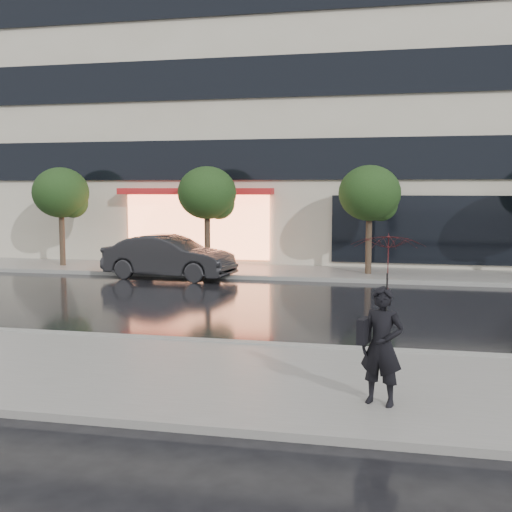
# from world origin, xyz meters

# --- Properties ---
(ground) EXTENTS (120.00, 120.00, 0.00)m
(ground) POSITION_xyz_m (0.00, 0.00, 0.00)
(ground) COLOR black
(ground) RESTS_ON ground
(sidewalk_near) EXTENTS (60.00, 4.50, 0.12)m
(sidewalk_near) POSITION_xyz_m (0.00, -3.25, 0.06)
(sidewalk_near) COLOR slate
(sidewalk_near) RESTS_ON ground
(sidewalk_far) EXTENTS (60.00, 3.50, 0.12)m
(sidewalk_far) POSITION_xyz_m (0.00, 10.25, 0.06)
(sidewalk_far) COLOR slate
(sidewalk_far) RESTS_ON ground
(curb_near) EXTENTS (60.00, 0.25, 0.14)m
(curb_near) POSITION_xyz_m (0.00, -1.00, 0.07)
(curb_near) COLOR gray
(curb_near) RESTS_ON ground
(curb_far) EXTENTS (60.00, 0.25, 0.14)m
(curb_far) POSITION_xyz_m (0.00, 8.50, 0.07)
(curb_far) COLOR gray
(curb_far) RESTS_ON ground
(office_building) EXTENTS (30.00, 12.76, 18.00)m
(office_building) POSITION_xyz_m (-0.00, 17.97, 9.00)
(office_building) COLOR beige
(office_building) RESTS_ON ground
(tree_far_west) EXTENTS (2.20, 2.20, 3.99)m
(tree_far_west) POSITION_xyz_m (-8.94, 10.03, 2.92)
(tree_far_west) COLOR #33261C
(tree_far_west) RESTS_ON ground
(tree_mid_west) EXTENTS (2.20, 2.20, 3.99)m
(tree_mid_west) POSITION_xyz_m (-2.94, 10.03, 2.92)
(tree_mid_west) COLOR #33261C
(tree_mid_west) RESTS_ON ground
(tree_mid_east) EXTENTS (2.20, 2.20, 3.99)m
(tree_mid_east) POSITION_xyz_m (3.06, 10.03, 2.92)
(tree_mid_east) COLOR #33261C
(tree_mid_east) RESTS_ON ground
(parked_car) EXTENTS (4.80, 2.22, 1.53)m
(parked_car) POSITION_xyz_m (-3.84, 8.09, 0.76)
(parked_car) COLOR black
(parked_car) RESTS_ON ground
(pedestrian_with_umbrella) EXTENTS (1.28, 1.29, 2.44)m
(pedestrian_with_umbrella) POSITION_xyz_m (3.79, -4.16, 1.75)
(pedestrian_with_umbrella) COLOR black
(pedestrian_with_umbrella) RESTS_ON sidewalk_near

